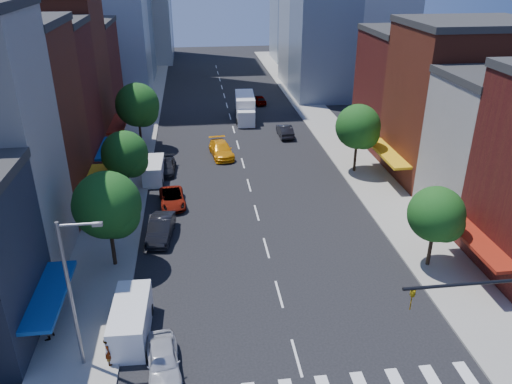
% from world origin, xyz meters
% --- Properties ---
extents(ground, '(220.00, 220.00, 0.00)m').
position_xyz_m(ground, '(0.00, 0.00, 0.00)').
color(ground, black).
rests_on(ground, ground).
extents(sidewalk_left, '(5.00, 120.00, 0.15)m').
position_xyz_m(sidewalk_left, '(-12.50, 40.00, 0.07)').
color(sidewalk_left, gray).
rests_on(sidewalk_left, ground).
extents(sidewalk_right, '(5.00, 120.00, 0.15)m').
position_xyz_m(sidewalk_right, '(12.50, 40.00, 0.07)').
color(sidewalk_right, gray).
rests_on(sidewalk_right, ground).
extents(bldg_left_2, '(12.00, 9.00, 16.00)m').
position_xyz_m(bldg_left_2, '(-21.00, 20.50, 8.00)').
color(bldg_left_2, '#5F2416').
rests_on(bldg_left_2, ground).
extents(bldg_left_3, '(12.00, 8.00, 15.00)m').
position_xyz_m(bldg_left_3, '(-21.00, 29.00, 7.50)').
color(bldg_left_3, '#551515').
rests_on(bldg_left_3, ground).
extents(bldg_left_4, '(12.00, 9.00, 17.00)m').
position_xyz_m(bldg_left_4, '(-21.00, 37.50, 8.50)').
color(bldg_left_4, '#5F2416').
rests_on(bldg_left_4, ground).
extents(bldg_left_5, '(12.00, 10.00, 13.00)m').
position_xyz_m(bldg_left_5, '(-21.00, 47.00, 6.50)').
color(bldg_left_5, '#551515').
rests_on(bldg_left_5, ground).
extents(bldg_right_1, '(12.00, 8.00, 12.00)m').
position_xyz_m(bldg_right_1, '(21.00, 15.00, 6.00)').
color(bldg_right_1, silver).
rests_on(bldg_right_1, ground).
extents(bldg_right_2, '(12.00, 10.00, 15.00)m').
position_xyz_m(bldg_right_2, '(21.00, 24.00, 7.50)').
color(bldg_right_2, '#5F2416').
rests_on(bldg_right_2, ground).
extents(bldg_right_3, '(12.00, 10.00, 13.00)m').
position_xyz_m(bldg_right_3, '(21.00, 34.00, 6.50)').
color(bldg_right_3, '#551515').
rests_on(bldg_right_3, ground).
extents(streetlight, '(2.25, 0.25, 9.00)m').
position_xyz_m(streetlight, '(-11.81, 1.00, 5.28)').
color(streetlight, slate).
rests_on(streetlight, sidewalk_left).
extents(tree_left_near, '(4.80, 4.80, 7.30)m').
position_xyz_m(tree_left_near, '(-11.35, 10.92, 4.87)').
color(tree_left_near, black).
rests_on(tree_left_near, sidewalk_left).
extents(tree_left_mid, '(4.20, 4.20, 6.65)m').
position_xyz_m(tree_left_mid, '(-11.35, 21.92, 4.53)').
color(tree_left_mid, black).
rests_on(tree_left_mid, sidewalk_left).
extents(tree_left_far, '(5.00, 5.00, 7.75)m').
position_xyz_m(tree_left_far, '(-11.35, 35.92, 5.20)').
color(tree_left_far, black).
rests_on(tree_left_far, sidewalk_left).
extents(tree_right_near, '(4.00, 4.00, 6.20)m').
position_xyz_m(tree_right_near, '(11.65, 7.92, 4.19)').
color(tree_right_near, black).
rests_on(tree_right_near, sidewalk_right).
extents(tree_right_far, '(4.60, 4.60, 7.20)m').
position_xyz_m(tree_right_far, '(11.65, 25.92, 4.86)').
color(tree_right_far, black).
rests_on(tree_right_far, sidewalk_right).
extents(parked_car_front, '(2.28, 4.61, 1.51)m').
position_xyz_m(parked_car_front, '(-7.50, -0.05, 0.76)').
color(parked_car_front, '#BABABF').
rests_on(parked_car_front, ground).
extents(parked_car_second, '(2.34, 5.20, 1.65)m').
position_xyz_m(parked_car_second, '(-8.27, 14.70, 0.83)').
color(parked_car_second, black).
rests_on(parked_car_second, ground).
extents(parked_car_third, '(2.67, 4.96, 1.32)m').
position_xyz_m(parked_car_third, '(-7.50, 20.56, 0.66)').
color(parked_car_third, '#999999').
rests_on(parked_car_third, ground).
extents(parked_car_rear, '(2.08, 4.63, 1.32)m').
position_xyz_m(parked_car_rear, '(-8.30, 28.40, 0.66)').
color(parked_car_rear, black).
rests_on(parked_car_rear, ground).
extents(cargo_van_near, '(2.25, 5.24, 2.21)m').
position_xyz_m(cargo_van_near, '(-9.50, 3.04, 1.09)').
color(cargo_van_near, silver).
rests_on(cargo_van_near, ground).
extents(cargo_van_far, '(2.06, 4.84, 2.04)m').
position_xyz_m(cargo_van_far, '(-9.50, 26.55, 1.01)').
color(cargo_van_far, white).
rests_on(cargo_van_far, ground).
extents(taxi, '(2.95, 5.82, 1.62)m').
position_xyz_m(taxi, '(-2.23, 32.45, 0.81)').
color(taxi, orange).
rests_on(taxi, ground).
extents(traffic_car_oncoming, '(1.65, 4.61, 1.52)m').
position_xyz_m(traffic_car_oncoming, '(6.26, 38.42, 0.76)').
color(traffic_car_oncoming, black).
rests_on(traffic_car_oncoming, ground).
extents(traffic_car_far, '(2.12, 4.25, 1.39)m').
position_xyz_m(traffic_car_far, '(5.03, 54.15, 0.70)').
color(traffic_car_far, '#999999').
rests_on(traffic_car_far, ground).
extents(box_truck, '(3.02, 8.52, 3.38)m').
position_xyz_m(box_truck, '(2.03, 46.42, 1.60)').
color(box_truck, white).
rests_on(box_truck, ground).
extents(pedestrian_near, '(0.50, 0.69, 1.75)m').
position_xyz_m(pedestrian_near, '(-10.50, 0.76, 1.02)').
color(pedestrian_near, '#999999').
rests_on(pedestrian_near, sidewalk_left).
extents(pedestrian_far, '(1.01, 1.11, 1.87)m').
position_xyz_m(pedestrian_far, '(-14.47, 3.30, 1.08)').
color(pedestrian_far, '#999999').
rests_on(pedestrian_far, sidewalk_left).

